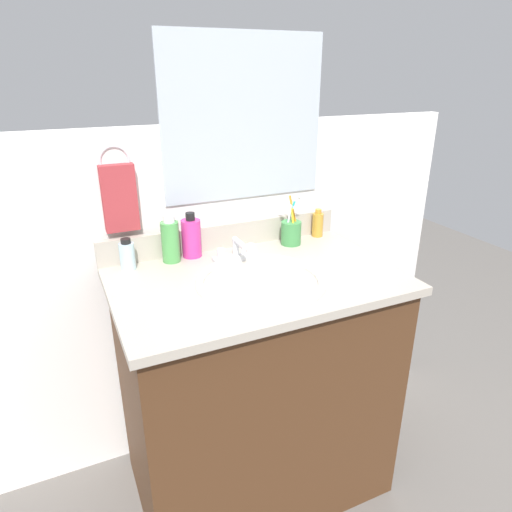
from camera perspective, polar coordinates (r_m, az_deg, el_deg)
ground_plane at (r=1.97m, az=0.06°, el=-25.88°), size 6.00×6.00×0.00m
vanity_cabinet at (r=1.68m, az=0.06°, el=-16.40°), size 0.87×0.54×0.83m
countertop at (r=1.45m, az=0.07°, el=-3.04°), size 0.90×0.59×0.03m
backsplash at (r=1.67m, az=-3.96°, el=2.56°), size 0.90×0.02×0.09m
back_wall at (r=1.82m, az=-4.45°, el=-4.41°), size 2.00×0.04×1.30m
mirror_panel at (r=1.65m, az=-1.49°, el=16.84°), size 0.60×0.01×0.56m
towel_ring at (r=1.55m, az=-17.33°, el=11.37°), size 0.10×0.01×0.10m
hand_towel at (r=1.56m, az=-16.73°, el=6.94°), size 0.11×0.04×0.22m
sink_basin at (r=1.42m, az=0.59°, el=-4.39°), size 0.40×0.40×0.11m
faucet at (r=1.56m, az=-2.44°, el=0.44°), size 0.16×0.10×0.08m
bottle_soap_pink at (r=1.59m, az=-8.11°, el=2.32°), size 0.07×0.07×0.16m
bottle_toner_green at (r=1.56m, az=-10.68°, el=1.95°), size 0.06×0.06×0.17m
bottle_gel_clear at (r=1.54m, az=-15.84°, el=0.10°), size 0.05×0.05×0.11m
bottle_oil_amber at (r=1.80m, az=7.74°, el=3.98°), size 0.04×0.04×0.11m
cup_green at (r=1.70m, az=4.42°, el=3.07°), size 0.08×0.08×0.19m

